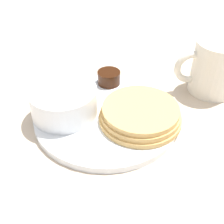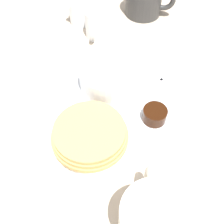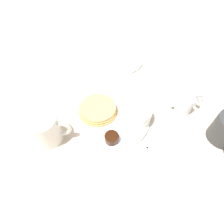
% 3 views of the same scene
% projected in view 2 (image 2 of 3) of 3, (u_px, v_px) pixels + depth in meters
% --- Properties ---
extents(ground_plane, '(4.00, 4.00, 0.00)m').
position_uv_depth(ground_plane, '(105.00, 117.00, 0.54)').
color(ground_plane, '#C6B299').
extents(plate, '(0.25, 0.25, 0.01)m').
position_uv_depth(plate, '(105.00, 115.00, 0.53)').
color(plate, white).
rests_on(plate, ground_plane).
extents(pancake_stack, '(0.14, 0.14, 0.03)m').
position_uv_depth(pancake_stack, '(90.00, 134.00, 0.49)').
color(pancake_stack, tan).
rests_on(pancake_stack, plate).
extents(bowl, '(0.11, 0.11, 0.05)m').
position_uv_depth(bowl, '(110.00, 77.00, 0.55)').
color(bowl, white).
rests_on(bowl, plate).
extents(syrup_cup, '(0.04, 0.04, 0.03)m').
position_uv_depth(syrup_cup, '(155.00, 115.00, 0.51)').
color(syrup_cup, black).
rests_on(syrup_cup, plate).
extents(butter_ramekin, '(0.05, 0.05, 0.04)m').
position_uv_depth(butter_ramekin, '(118.00, 74.00, 0.57)').
color(butter_ramekin, white).
rests_on(butter_ramekin, plate).
extents(coffee_mug, '(0.09, 0.12, 0.10)m').
position_uv_depth(coffee_mug, '(152.00, 222.00, 0.37)').
color(coffee_mug, silver).
rests_on(coffee_mug, ground_plane).
extents(creamer_pitcher_near, '(0.06, 0.08, 0.07)m').
position_uv_depth(creamer_pitcher_near, '(97.00, 24.00, 0.66)').
color(creamer_pitcher_near, white).
rests_on(creamer_pitcher_near, ground_plane).
extents(creamer_pitcher_far, '(0.08, 0.05, 0.06)m').
position_uv_depth(creamer_pitcher_far, '(80.00, 12.00, 0.70)').
color(creamer_pitcher_far, white).
rests_on(creamer_pitcher_far, ground_plane).
extents(fork, '(0.09, 0.11, 0.00)m').
position_uv_depth(fork, '(166.00, 84.00, 0.59)').
color(fork, silver).
rests_on(fork, ground_plane).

